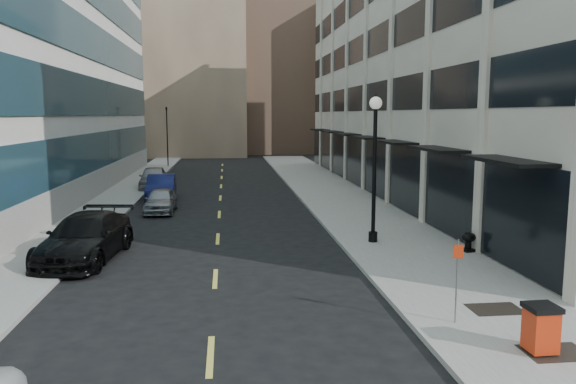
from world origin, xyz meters
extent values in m
cube|color=gray|center=(7.50, 20.00, 0.07)|extent=(5.00, 80.00, 0.15)
cube|color=gray|center=(-6.50, 20.00, 0.07)|extent=(3.00, 80.00, 0.15)
cube|color=beige|center=(17.00, 27.00, 9.00)|extent=(14.00, 46.00, 18.00)
cube|color=black|center=(10.02, 27.00, 2.00)|extent=(0.18, 46.00, 3.60)
cube|color=black|center=(10.03, 27.00, 6.50)|extent=(0.12, 46.00, 1.80)
cube|color=black|center=(10.03, 27.00, 10.00)|extent=(0.12, 46.00, 1.80)
cube|color=beige|center=(10.00, 10.00, 9.00)|extent=(0.35, 0.60, 18.00)
cube|color=beige|center=(10.00, 16.00, 9.00)|extent=(0.35, 0.60, 18.00)
cube|color=beige|center=(10.00, 22.00, 9.00)|extent=(0.35, 0.60, 18.00)
cube|color=beige|center=(10.00, 28.00, 9.00)|extent=(0.35, 0.60, 18.00)
cube|color=beige|center=(10.00, 34.00, 9.00)|extent=(0.35, 0.60, 18.00)
cube|color=beige|center=(10.00, 40.00, 9.00)|extent=(0.35, 0.60, 18.00)
cube|color=beige|center=(10.00, 46.00, 9.00)|extent=(0.35, 0.60, 18.00)
cube|color=black|center=(9.35, 7.00, 3.90)|extent=(1.30, 4.00, 0.12)
cube|color=black|center=(9.35, 13.00, 3.90)|extent=(1.30, 4.00, 0.12)
cube|color=black|center=(9.35, 19.00, 3.90)|extent=(1.30, 4.00, 0.12)
cube|color=black|center=(9.35, 25.00, 3.90)|extent=(1.30, 4.00, 0.12)
cube|color=black|center=(9.35, 31.00, 3.90)|extent=(1.30, 4.00, 0.12)
cube|color=black|center=(9.35, 37.00, 3.90)|extent=(1.30, 4.00, 0.12)
cube|color=black|center=(9.35, 43.00, 3.90)|extent=(1.30, 4.00, 0.12)
cube|color=gray|center=(-7.96, 27.00, 0.90)|extent=(0.20, 46.00, 1.80)
cube|color=#295160|center=(-7.97, 27.00, 3.00)|extent=(0.14, 45.60, 2.40)
cube|color=#295160|center=(-7.97, 27.00, 6.50)|extent=(0.14, 45.60, 2.40)
cube|color=#295160|center=(-7.97, 27.00, 10.00)|extent=(0.14, 45.60, 2.40)
cube|color=#9C8266|center=(-4.00, 68.00, 14.00)|extent=(14.00, 18.00, 28.00)
cube|color=brown|center=(8.00, 72.00, 17.00)|extent=(12.00, 16.00, 34.00)
cube|color=#9C8266|center=(-14.00, 78.00, 11.00)|extent=(12.00, 14.00, 22.00)
cube|color=beige|center=(18.00, 66.00, 10.00)|extent=(10.00, 14.00, 20.00)
cube|color=black|center=(7.60, 1.00, 0.15)|extent=(1.40, 1.00, 0.01)
cube|color=black|center=(7.60, 3.80, 0.15)|extent=(1.40, 1.00, 0.01)
cube|color=#D8CC4C|center=(0.00, 2.00, 0.01)|extent=(0.15, 2.20, 0.01)
cube|color=#D8CC4C|center=(0.00, 8.00, 0.01)|extent=(0.15, 2.20, 0.01)
cube|color=#D8CC4C|center=(0.00, 14.00, 0.01)|extent=(0.15, 2.20, 0.01)
cube|color=#D8CC4C|center=(0.00, 20.00, 0.01)|extent=(0.15, 2.20, 0.01)
cube|color=#D8CC4C|center=(0.00, 26.00, 0.01)|extent=(0.15, 2.20, 0.01)
cube|color=#D8CC4C|center=(0.00, 32.00, 0.01)|extent=(0.15, 2.20, 0.01)
cube|color=#D8CC4C|center=(0.00, 38.00, 0.01)|extent=(0.15, 2.20, 0.01)
cube|color=#D8CC4C|center=(0.00, 44.00, 0.01)|extent=(0.15, 2.20, 0.01)
cube|color=#D8CC4C|center=(0.00, 50.00, 0.01)|extent=(0.15, 2.20, 0.01)
cylinder|color=black|center=(-5.50, 48.00, 3.00)|extent=(0.12, 0.12, 6.00)
imported|color=black|center=(-5.50, 48.00, 5.99)|extent=(0.66, 0.66, 1.98)
imported|color=black|center=(-4.80, 10.92, 0.85)|extent=(3.03, 6.07, 1.69)
imported|color=gray|center=(-3.20, 21.00, 0.67)|extent=(1.63, 3.95, 1.34)
imported|color=#131848|center=(-3.69, 25.71, 0.79)|extent=(1.88, 4.87, 1.58)
imported|color=gray|center=(-4.80, 30.88, 0.82)|extent=(2.26, 4.94, 1.64)
cube|color=#BA280C|center=(7.25, 1.06, 0.68)|extent=(0.61, 0.61, 0.95)
cube|color=black|center=(7.25, 1.06, 1.18)|extent=(0.68, 0.68, 0.11)
cylinder|color=black|center=(7.06, 1.37, 0.26)|extent=(0.06, 0.21, 0.21)
cylinder|color=black|center=(7.44, 1.37, 0.26)|extent=(0.06, 0.21, 0.21)
cylinder|color=black|center=(6.40, 12.09, 0.36)|extent=(0.37, 0.37, 0.41)
cylinder|color=black|center=(6.40, 12.09, 3.01)|extent=(0.16, 0.16, 5.27)
sphere|color=silver|center=(6.40, 12.09, 5.82)|extent=(0.50, 0.50, 0.50)
cone|color=black|center=(6.40, 12.09, 6.10)|extent=(0.14, 0.14, 0.21)
cylinder|color=slate|center=(6.12, 3.00, 1.23)|extent=(0.04, 0.04, 2.16)
cube|color=#B1280B|center=(6.12, 2.98, 1.99)|extent=(0.25, 0.07, 0.34)
cube|color=black|center=(9.60, 10.05, 0.21)|extent=(0.48, 0.48, 0.12)
cylinder|color=black|center=(9.60, 10.05, 0.44)|extent=(0.25, 0.25, 0.39)
ellipsoid|color=black|center=(9.60, 10.05, 0.71)|extent=(0.54, 0.54, 0.38)
camera|label=1|loc=(0.42, -10.07, 5.38)|focal=35.00mm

